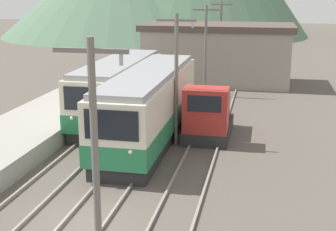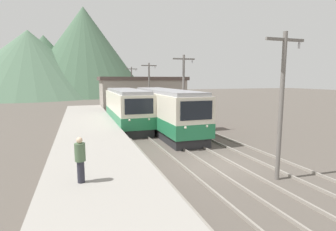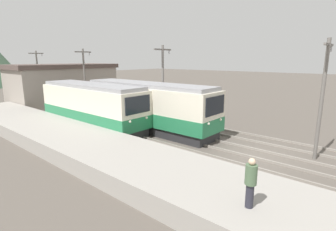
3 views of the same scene
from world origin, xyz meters
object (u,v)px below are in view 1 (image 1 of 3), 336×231
object	(u,v)px
commuter_train_center	(150,109)
catenary_mast_near	(95,152)
commuter_train_left	(119,93)
catenary_mast_mid	(176,75)
catenary_mast_far	(206,47)
shunting_locomotive	(209,115)
catenary_mast_distant	(221,33)

from	to	relation	value
commuter_train_center	catenary_mast_near	size ratio (longest dim) A/B	1.89
commuter_train_left	commuter_train_center	bearing A→B (deg)	-51.50
catenary_mast_near	catenary_mast_mid	xyz separation A→B (m)	(0.00, 11.68, 0.00)
commuter_train_center	catenary_mast_far	xyz separation A→B (m)	(1.51, 11.27, 1.93)
commuter_train_left	catenary_mast_far	xyz separation A→B (m)	(4.31, 7.75, 1.97)
commuter_train_center	catenary_mast_far	distance (m)	11.54
shunting_locomotive	catenary_mast_far	bearing A→B (deg)	98.47
catenary_mast_mid	commuter_train_left	bearing A→B (deg)	137.63
commuter_train_center	catenary_mast_near	bearing A→B (deg)	-82.89
shunting_locomotive	catenary_mast_near	xyz separation A→B (m)	(-1.49, -13.34, 2.48)
shunting_locomotive	catenary_mast_far	size ratio (longest dim) A/B	0.69
catenary_mast_near	catenary_mast_distant	size ratio (longest dim) A/B	1.00
commuter_train_left	shunting_locomotive	bearing A→B (deg)	-21.38
commuter_train_left	catenary_mast_near	distance (m)	16.32
catenary_mast_distant	commuter_train_center	bearing A→B (deg)	-93.76
commuter_train_center	catenary_mast_mid	bearing A→B (deg)	-15.22
catenary_mast_mid	catenary_mast_near	bearing A→B (deg)	-90.00
commuter_train_left	catenary_mast_far	bearing A→B (deg)	60.94
catenary_mast_near	catenary_mast_mid	distance (m)	11.68
commuter_train_center	shunting_locomotive	world-z (taller)	commuter_train_center
catenary_mast_near	catenary_mast_mid	world-z (taller)	same
shunting_locomotive	catenary_mast_near	world-z (taller)	catenary_mast_near
commuter_train_left	shunting_locomotive	distance (m)	6.25
commuter_train_center	catenary_mast_distant	distance (m)	23.09
catenary_mast_mid	catenary_mast_far	distance (m)	11.68
commuter_train_center	shunting_locomotive	size ratio (longest dim) A/B	2.75
commuter_train_left	catenary_mast_far	distance (m)	9.09
catenary_mast_near	commuter_train_center	bearing A→B (deg)	97.11
commuter_train_left	catenary_mast_mid	xyz separation A→B (m)	(4.31, -3.93, 1.97)
commuter_train_left	commuter_train_center	xyz separation A→B (m)	(2.80, -3.52, 0.04)
catenary_mast_mid	shunting_locomotive	bearing A→B (deg)	48.04
catenary_mast_far	catenary_mast_distant	size ratio (longest dim) A/B	1.00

